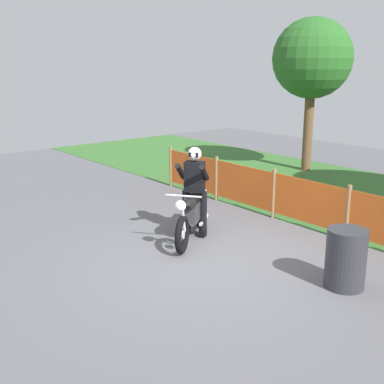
% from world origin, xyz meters
% --- Properties ---
extents(ground, '(24.00, 24.00, 0.02)m').
position_xyz_m(ground, '(0.00, 0.00, -0.01)').
color(ground, '#5B5B60').
extents(grass_verge, '(24.00, 5.60, 0.01)m').
position_xyz_m(grass_verge, '(0.00, 5.31, 0.01)').
color(grass_verge, '#386B2D').
rests_on(grass_verge, ground).
extents(barrier_fence, '(8.96, 0.08, 1.05)m').
position_xyz_m(barrier_fence, '(-0.00, 2.51, 0.54)').
color(barrier_fence, olive).
rests_on(barrier_fence, ground).
extents(tree_leftmost, '(2.29, 2.29, 4.42)m').
position_xyz_m(tree_leftmost, '(-3.39, 6.83, 3.25)').
color(tree_leftmost, brown).
rests_on(tree_leftmost, ground).
extents(motorcycle_lead, '(1.38, 1.76, 1.01)m').
position_xyz_m(motorcycle_lead, '(-0.97, 0.37, 0.49)').
color(motorcycle_lead, black).
rests_on(motorcycle_lead, ground).
extents(rider_lead, '(0.72, 0.73, 1.69)m').
position_xyz_m(rider_lead, '(-1.09, 0.53, 0.92)').
color(rider_lead, black).
rests_on(rider_lead, ground).
extents(spare_drum, '(0.58, 0.58, 0.88)m').
position_xyz_m(spare_drum, '(1.99, 0.82, 0.44)').
color(spare_drum, '#2D2D33').
rests_on(spare_drum, ground).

